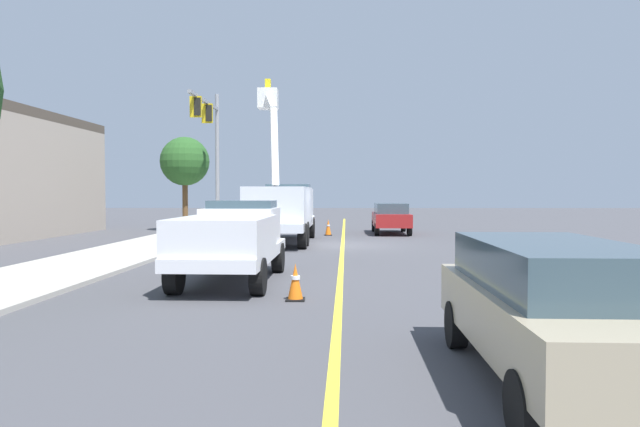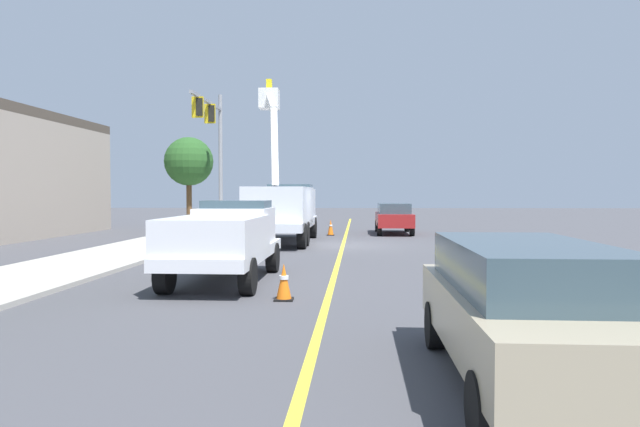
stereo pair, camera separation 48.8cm
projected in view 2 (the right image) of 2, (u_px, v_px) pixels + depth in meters
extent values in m
plane|color=#47474C|center=(343.00, 245.00, 24.63)|extent=(120.00, 120.00, 0.00)
cube|color=#B2ADA3|center=(161.00, 243.00, 25.15)|extent=(60.10, 5.97, 0.12)
cube|color=yellow|center=(343.00, 245.00, 24.63)|extent=(49.97, 2.13, 0.01)
cube|color=white|center=(283.00, 223.00, 25.90)|extent=(8.29, 2.82, 0.36)
cube|color=white|center=(290.00, 205.00, 28.49)|extent=(2.71, 2.45, 1.60)
cube|color=#384C56|center=(290.00, 191.00, 28.66)|extent=(1.89, 2.17, 0.64)
cube|color=white|center=(280.00, 208.00, 24.89)|extent=(5.34, 2.71, 1.80)
cube|color=white|center=(274.00, 147.00, 23.68)|extent=(1.02, 0.46, 3.26)
cube|color=white|center=(271.00, 102.00, 25.19)|extent=(2.63, 0.77, 1.25)
cube|color=white|center=(269.00, 99.00, 26.43)|extent=(0.90, 0.90, 0.90)
cube|color=yellow|center=(269.00, 86.00, 26.40)|extent=(0.36, 0.24, 0.60)
cylinder|color=black|center=(269.00, 227.00, 28.85)|extent=(1.05, 0.38, 1.04)
cylinder|color=black|center=(313.00, 228.00, 28.70)|extent=(1.05, 0.38, 1.04)
cylinder|color=black|center=(253.00, 234.00, 24.52)|extent=(1.05, 0.38, 1.04)
cylinder|color=black|center=(305.00, 234.00, 24.37)|extent=(1.05, 0.38, 1.04)
cylinder|color=black|center=(247.00, 236.00, 23.21)|extent=(1.05, 0.38, 1.04)
cylinder|color=black|center=(302.00, 236.00, 23.06)|extent=(1.05, 0.38, 1.04)
cube|color=white|center=(225.00, 253.00, 14.57)|extent=(5.68, 2.32, 0.30)
cube|color=white|center=(235.00, 228.00, 15.78)|extent=(2.09, 2.01, 1.10)
cube|color=#384C56|center=(237.00, 210.00, 15.96)|extent=(1.41, 1.82, 0.56)
cube|color=white|center=(215.00, 240.00, 13.55)|extent=(3.44, 2.23, 1.10)
cylinder|color=black|center=(208.00, 257.00, 16.49)|extent=(0.85, 0.33, 0.84)
cylinder|color=black|center=(273.00, 257.00, 16.37)|extent=(0.85, 0.33, 0.84)
cylinder|color=black|center=(165.00, 276.00, 12.81)|extent=(0.85, 0.33, 0.84)
cylinder|color=black|center=(248.00, 276.00, 12.68)|extent=(0.85, 0.33, 0.84)
cube|color=maroon|center=(394.00, 219.00, 31.65)|extent=(4.87, 2.09, 0.70)
cube|color=#384C56|center=(394.00, 209.00, 31.77)|extent=(3.52, 1.81, 0.60)
cylinder|color=black|center=(412.00, 230.00, 29.98)|extent=(0.69, 0.27, 0.68)
cylinder|color=black|center=(379.00, 229.00, 30.09)|extent=(0.69, 0.27, 0.68)
cylinder|color=black|center=(407.00, 226.00, 33.23)|extent=(0.69, 0.27, 0.68)
cylinder|color=black|center=(377.00, 226.00, 33.35)|extent=(0.69, 0.27, 0.68)
cube|color=tan|center=(528.00, 320.00, 6.67)|extent=(4.87, 2.09, 0.70)
cube|color=#384C56|center=(525.00, 267.00, 6.79)|extent=(3.52, 1.81, 0.60)
cylinder|color=black|center=(484.00, 409.00, 5.11)|extent=(0.69, 0.27, 0.68)
cylinder|color=black|center=(555.00, 327.00, 8.25)|extent=(0.69, 0.27, 0.68)
cylinder|color=black|center=(435.00, 325.00, 8.37)|extent=(0.69, 0.27, 0.68)
cube|color=black|center=(284.00, 299.00, 12.09)|extent=(0.40, 0.40, 0.04)
cone|color=orange|center=(284.00, 281.00, 12.08)|extent=(0.32, 0.32, 0.75)
cylinder|color=white|center=(284.00, 277.00, 12.07)|extent=(0.20, 0.20, 0.08)
cube|color=black|center=(331.00, 235.00, 30.36)|extent=(0.40, 0.40, 0.04)
cone|color=orange|center=(331.00, 227.00, 30.35)|extent=(0.32, 0.32, 0.82)
cylinder|color=white|center=(331.00, 225.00, 30.34)|extent=(0.20, 0.20, 0.08)
cylinder|color=gray|center=(221.00, 164.00, 31.86)|extent=(0.22, 0.22, 7.71)
cube|color=gray|center=(207.00, 101.00, 28.94)|extent=(5.64, 0.38, 0.16)
cube|color=gold|center=(210.00, 114.00, 29.52)|extent=(0.14, 0.56, 1.00)
cube|color=black|center=(212.00, 114.00, 29.51)|extent=(0.21, 0.33, 0.84)
cube|color=gold|center=(198.00, 107.00, 27.27)|extent=(0.14, 0.56, 1.00)
cube|color=black|center=(200.00, 107.00, 27.26)|extent=(0.21, 0.33, 0.84)
cylinder|color=brown|center=(189.00, 205.00, 33.90)|extent=(0.32, 0.32, 3.12)
sphere|color=#285623|center=(189.00, 161.00, 33.81)|extent=(2.87, 2.87, 2.87)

